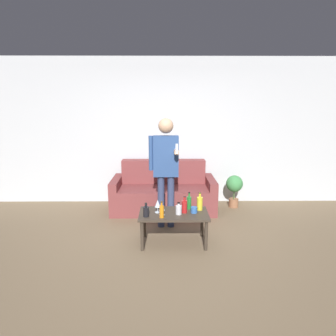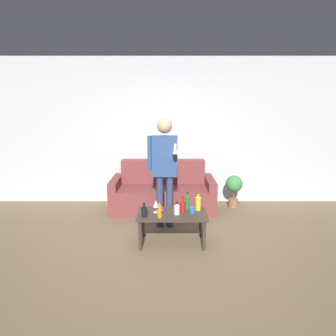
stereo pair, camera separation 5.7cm
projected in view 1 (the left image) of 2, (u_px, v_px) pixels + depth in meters
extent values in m
plane|color=#756047|center=(168.00, 260.00, 3.62)|extent=(16.00, 16.00, 0.00)
cube|color=silver|center=(167.00, 132.00, 5.61)|extent=(8.00, 0.06, 2.70)
cube|color=brown|center=(163.00, 200.00, 5.21)|extent=(1.52, 0.61, 0.43)
cube|color=brown|center=(164.00, 182.00, 5.58)|extent=(1.52, 0.24, 0.86)
cube|color=brown|center=(117.00, 194.00, 5.31)|extent=(0.14, 0.85, 0.58)
cube|color=brown|center=(210.00, 194.00, 5.32)|extent=(0.14, 0.85, 0.58)
cube|color=#3D3328|center=(174.00, 214.00, 4.00)|extent=(0.92, 0.53, 0.03)
cylinder|color=#3D3328|center=(142.00, 236.00, 3.83)|extent=(0.04, 0.04, 0.40)
cylinder|color=#3D3328|center=(206.00, 236.00, 3.84)|extent=(0.04, 0.04, 0.40)
cylinder|color=#3D3328|center=(144.00, 223.00, 4.25)|extent=(0.04, 0.04, 0.40)
cylinder|color=#3D3328|center=(202.00, 223.00, 4.26)|extent=(0.04, 0.04, 0.40)
cylinder|color=silver|center=(179.00, 210.00, 3.93)|extent=(0.08, 0.08, 0.12)
cylinder|color=silver|center=(179.00, 204.00, 3.92)|extent=(0.03, 0.03, 0.05)
cylinder|color=black|center=(179.00, 203.00, 3.91)|extent=(0.03, 0.03, 0.01)
cylinder|color=black|center=(146.00, 212.00, 3.85)|extent=(0.08, 0.08, 0.13)
cylinder|color=black|center=(146.00, 205.00, 3.83)|extent=(0.03, 0.03, 0.05)
cylinder|color=black|center=(146.00, 203.00, 3.83)|extent=(0.03, 0.03, 0.01)
cylinder|color=yellow|center=(200.00, 204.00, 4.09)|extent=(0.08, 0.08, 0.18)
cylinder|color=yellow|center=(200.00, 195.00, 4.07)|extent=(0.03, 0.03, 0.07)
cylinder|color=black|center=(200.00, 193.00, 4.06)|extent=(0.03, 0.03, 0.01)
cylinder|color=orange|center=(162.00, 212.00, 3.81)|extent=(0.06, 0.06, 0.16)
cylinder|color=orange|center=(162.00, 204.00, 3.79)|extent=(0.02, 0.02, 0.06)
cylinder|color=black|center=(162.00, 202.00, 3.79)|extent=(0.03, 0.03, 0.01)
cylinder|color=#23752D|center=(189.00, 203.00, 4.14)|extent=(0.06, 0.06, 0.17)
cylinder|color=#23752D|center=(189.00, 195.00, 4.11)|extent=(0.02, 0.02, 0.07)
cylinder|color=black|center=(189.00, 193.00, 4.11)|extent=(0.03, 0.03, 0.01)
cylinder|color=#B21E1E|center=(184.00, 207.00, 3.99)|extent=(0.07, 0.07, 0.17)
cylinder|color=#B21E1E|center=(185.00, 198.00, 3.97)|extent=(0.03, 0.03, 0.06)
cylinder|color=black|center=(185.00, 196.00, 3.96)|extent=(0.03, 0.03, 0.01)
cylinder|color=silver|center=(158.00, 212.00, 4.01)|extent=(0.08, 0.08, 0.01)
cylinder|color=silver|center=(158.00, 210.00, 4.00)|extent=(0.01, 0.01, 0.07)
cone|color=silver|center=(158.00, 203.00, 3.99)|extent=(0.08, 0.08, 0.10)
cylinder|color=silver|center=(162.00, 215.00, 3.92)|extent=(0.08, 0.08, 0.01)
cylinder|color=silver|center=(162.00, 212.00, 3.91)|extent=(0.01, 0.01, 0.06)
cone|color=silver|center=(162.00, 207.00, 3.90)|extent=(0.08, 0.08, 0.08)
cylinder|color=#3366B2|center=(194.00, 210.00, 3.99)|extent=(0.09, 0.09, 0.08)
cylinder|color=navy|center=(161.00, 202.00, 4.56)|extent=(0.10, 0.10, 0.80)
cylinder|color=navy|center=(171.00, 202.00, 4.56)|extent=(0.10, 0.10, 0.80)
cube|color=#2D4C84|center=(166.00, 156.00, 4.42)|extent=(0.37, 0.16, 0.60)
sphere|color=tan|center=(166.00, 126.00, 4.32)|extent=(0.22, 0.22, 0.22)
cylinder|color=#2D4C84|center=(151.00, 153.00, 4.40)|extent=(0.07, 0.07, 0.51)
cylinder|color=tan|center=(176.00, 151.00, 4.27)|extent=(0.07, 0.26, 0.07)
cube|color=white|center=(177.00, 149.00, 4.10)|extent=(0.03, 0.03, 0.14)
cylinder|color=#936042|center=(234.00, 203.00, 5.51)|extent=(0.17, 0.17, 0.16)
cylinder|color=#476B38|center=(234.00, 194.00, 5.48)|extent=(0.02, 0.02, 0.18)
sphere|color=#428E4C|center=(234.00, 184.00, 5.44)|extent=(0.30, 0.30, 0.30)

